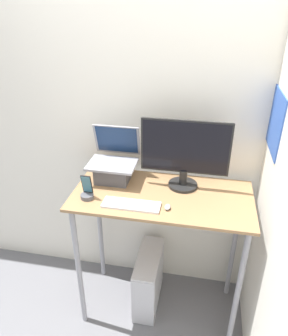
% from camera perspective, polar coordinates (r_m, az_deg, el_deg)
% --- Properties ---
extents(wall_back, '(6.00, 0.05, 2.60)m').
position_cam_1_polar(wall_back, '(2.30, 4.67, 5.77)').
color(wall_back, silver).
rests_on(wall_back, ground_plane).
extents(wall_side_right, '(0.06, 6.00, 2.60)m').
position_cam_1_polar(wall_side_right, '(1.77, 23.71, -4.24)').
color(wall_side_right, silver).
rests_on(wall_side_right, ground_plane).
extents(desk, '(1.15, 0.56, 1.04)m').
position_cam_1_polar(desk, '(2.20, 3.06, -8.26)').
color(desk, '#936D47').
rests_on(desk, ground_plane).
extents(laptop, '(0.32, 0.29, 0.36)m').
position_cam_1_polar(laptop, '(2.22, -5.41, 0.21)').
color(laptop, '#4C4C51').
rests_on(laptop, desk).
extents(monitor, '(0.56, 0.19, 0.46)m').
position_cam_1_polar(monitor, '(2.09, 7.11, 2.35)').
color(monitor, black).
rests_on(monitor, desk).
extents(keyboard, '(0.35, 0.11, 0.02)m').
position_cam_1_polar(keyboard, '(1.99, -2.24, -6.40)').
color(keyboard, silver).
rests_on(keyboard, desk).
extents(mouse, '(0.04, 0.06, 0.03)m').
position_cam_1_polar(mouse, '(1.97, 4.12, -6.80)').
color(mouse, '#99999E').
rests_on(mouse, desk).
extents(cell_phone, '(0.08, 0.08, 0.16)m').
position_cam_1_polar(cell_phone, '(2.08, -9.89, -4.25)').
color(cell_phone, '#4C4C51').
rests_on(cell_phone, desk).
extents(computer_tower, '(0.17, 0.47, 0.45)m').
position_cam_1_polar(computer_tower, '(2.67, 0.78, -18.80)').
color(computer_tower, silver).
rests_on(computer_tower, ground_plane).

